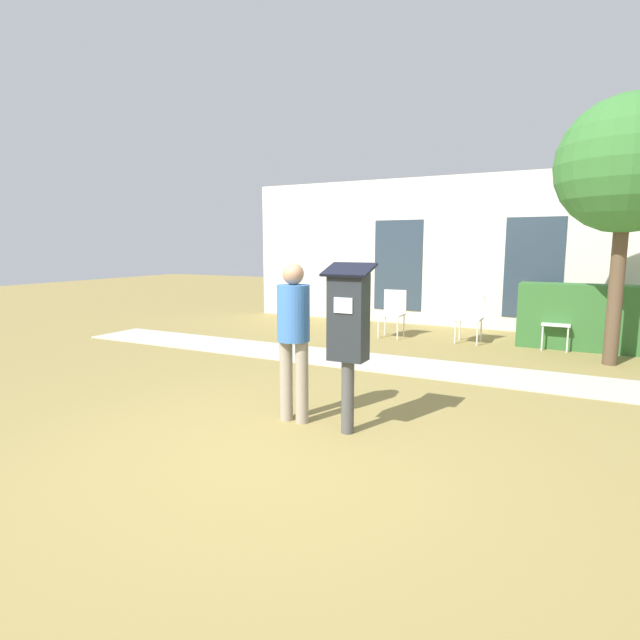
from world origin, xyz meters
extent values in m
plane|color=olive|center=(0.00, 0.00, 0.00)|extent=(40.00, 40.00, 0.00)
cube|color=#B7B2A8|center=(0.00, 3.52, 0.01)|extent=(12.00, 1.10, 0.02)
cube|color=silver|center=(0.00, 7.54, 1.60)|extent=(10.00, 0.24, 3.20)
cube|color=#2D3D4C|center=(-1.40, 7.41, 1.30)|extent=(1.10, 0.02, 2.00)
cube|color=#2D3D4C|center=(1.40, 7.41, 1.30)|extent=(1.10, 0.02, 2.00)
cylinder|color=#4C4C4C|center=(0.34, 0.75, 0.35)|extent=(0.12, 0.12, 0.70)
cube|color=#23282D|center=(0.34, 0.75, 1.10)|extent=(0.34, 0.22, 0.80)
cube|color=silver|center=(0.34, 0.63, 1.22)|extent=(0.18, 0.01, 0.14)
cube|color=black|center=(0.34, 0.75, 1.53)|extent=(0.44, 0.31, 0.12)
cylinder|color=gray|center=(-0.35, 0.79, 0.41)|extent=(0.13, 0.13, 0.82)
cylinder|color=gray|center=(-0.17, 0.79, 0.41)|extent=(0.13, 0.13, 0.82)
cylinder|color=#386BB7|center=(-0.26, 0.79, 1.09)|extent=(0.32, 0.32, 0.55)
sphere|color=tan|center=(-0.26, 0.79, 1.48)|extent=(0.21, 0.21, 0.21)
cylinder|color=silver|center=(-1.11, 5.44, 0.21)|extent=(0.03, 0.03, 0.42)
cylinder|color=silver|center=(-0.73, 5.44, 0.21)|extent=(0.03, 0.03, 0.42)
cylinder|color=silver|center=(-1.11, 5.82, 0.21)|extent=(0.03, 0.03, 0.42)
cylinder|color=silver|center=(-0.73, 5.82, 0.21)|extent=(0.03, 0.03, 0.42)
cube|color=silver|center=(-0.92, 5.63, 0.44)|extent=(0.44, 0.44, 0.04)
cube|color=silver|center=(-0.92, 5.83, 0.68)|extent=(0.44, 0.04, 0.44)
cylinder|color=silver|center=(0.31, 5.54, 0.21)|extent=(0.03, 0.03, 0.42)
cylinder|color=silver|center=(0.69, 5.54, 0.21)|extent=(0.03, 0.03, 0.42)
cylinder|color=silver|center=(0.31, 5.92, 0.21)|extent=(0.03, 0.03, 0.42)
cylinder|color=silver|center=(0.69, 5.92, 0.21)|extent=(0.03, 0.03, 0.42)
cube|color=silver|center=(0.50, 5.73, 0.44)|extent=(0.44, 0.44, 0.04)
cube|color=silver|center=(0.50, 5.94, 0.68)|extent=(0.44, 0.04, 0.44)
cylinder|color=silver|center=(1.73, 5.63, 0.21)|extent=(0.03, 0.03, 0.42)
cylinder|color=silver|center=(2.11, 5.63, 0.21)|extent=(0.03, 0.03, 0.42)
cylinder|color=silver|center=(1.73, 6.01, 0.21)|extent=(0.03, 0.03, 0.42)
cylinder|color=silver|center=(2.11, 6.01, 0.21)|extent=(0.03, 0.03, 0.42)
cube|color=silver|center=(1.92, 5.82, 0.44)|extent=(0.44, 0.44, 0.04)
cube|color=silver|center=(1.92, 6.02, 0.68)|extent=(0.44, 0.04, 0.44)
cube|color=#33662D|center=(2.67, 6.08, 0.55)|extent=(2.75, 0.60, 1.10)
cylinder|color=brown|center=(2.69, 5.01, 1.10)|extent=(0.20, 0.20, 2.20)
sphere|color=#387533|center=(2.69, 5.01, 2.87)|extent=(1.90, 1.90, 1.90)
camera|label=1|loc=(2.16, -3.36, 1.75)|focal=28.00mm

